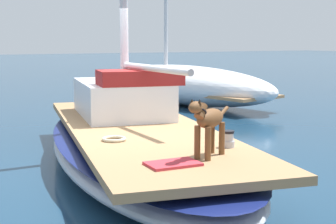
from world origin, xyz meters
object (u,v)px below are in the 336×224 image
object	(u,v)px
dog_brown	(208,121)
sailboat_main	(138,147)
coiled_rope	(114,139)
moored_boat_starboard_side	(181,84)
deck_winch	(228,139)
deck_towel	(173,164)

from	to	relation	value
dog_brown	sailboat_main	bearing A→B (deg)	85.91
sailboat_main	coiled_rope	xyz separation A→B (m)	(-0.74, -0.87, 0.35)
sailboat_main	coiled_rope	world-z (taller)	coiled_rope
moored_boat_starboard_side	dog_brown	bearing A→B (deg)	-117.84
dog_brown	coiled_rope	xyz separation A→B (m)	(-0.58, 1.40, -0.40)
moored_boat_starboard_side	deck_winch	bearing A→B (deg)	-116.03
coiled_rope	deck_towel	xyz separation A→B (m)	(0.06, -1.53, -0.01)
sailboat_main	dog_brown	size ratio (longest dim) A/B	8.97
dog_brown	moored_boat_starboard_side	bearing A→B (deg)	62.16
deck_towel	coiled_rope	bearing A→B (deg)	92.15
dog_brown	moored_boat_starboard_side	distance (m)	9.97
deck_winch	coiled_rope	distance (m)	1.53
dog_brown	coiled_rope	size ratio (longest dim) A/B	2.61
deck_winch	moored_boat_starboard_side	distance (m)	9.41
coiled_rope	moored_boat_starboard_side	size ratio (longest dim) A/B	0.04
dog_brown	moored_boat_starboard_side	world-z (taller)	moored_boat_starboard_side
dog_brown	deck_winch	distance (m)	0.70
dog_brown	deck_towel	xyz separation A→B (m)	(-0.52, -0.13, -0.41)
sailboat_main	coiled_rope	size ratio (longest dim) A/B	23.40
deck_winch	deck_towel	world-z (taller)	deck_winch
sailboat_main	moored_boat_starboard_side	xyz separation A→B (m)	(4.49, 6.53, 0.28)
deck_winch	moored_boat_starboard_side	size ratio (longest dim) A/B	0.03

